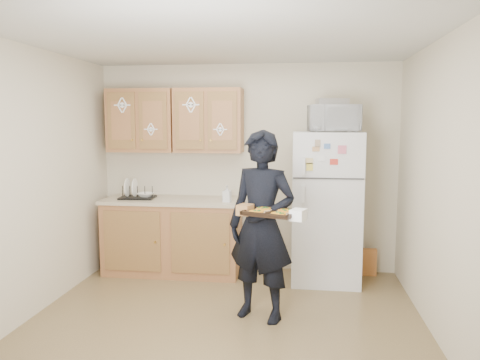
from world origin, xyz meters
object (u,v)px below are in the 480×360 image
person (262,226)px  baking_tray (271,213)px  dish_rack (137,192)px  microwave (334,118)px  refrigerator (326,207)px

person → baking_tray: person is taller
baking_tray → dish_rack: bearing=159.4°
person → microwave: size_ratio=3.27×
refrigerator → dish_rack: refrigerator is taller
baking_tray → dish_rack: baking_tray is taller
person → dish_rack: bearing=163.6°
refrigerator → baking_tray: (-0.53, -1.42, 0.19)m
baking_tray → microwave: size_ratio=0.81×
microwave → dish_rack: microwave is taller
refrigerator → person: (-0.63, -1.14, 0.02)m
refrigerator → baking_tray: refrigerator is taller
baking_tray → dish_rack: size_ratio=1.06×
dish_rack → baking_tray: bearing=-40.7°
person → refrigerator: bearing=81.0°
baking_tray → microwave: 1.70m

